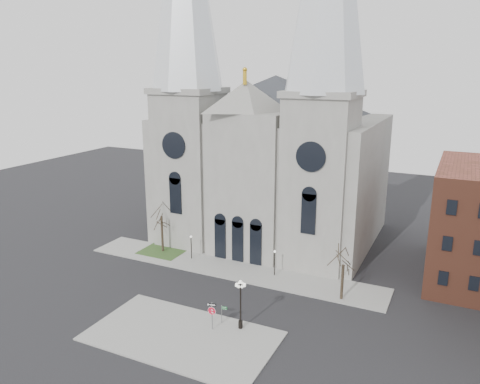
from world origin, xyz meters
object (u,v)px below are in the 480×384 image
at_px(street_name_sign, 222,313).
at_px(one_way_sign, 212,308).
at_px(stop_sign, 212,313).
at_px(globe_lamp, 241,298).

bearing_deg(street_name_sign, one_way_sign, 175.73).
height_order(stop_sign, street_name_sign, stop_sign).
xyz_separation_m(one_way_sign, street_name_sign, (1.14, 0.10, -0.25)).
bearing_deg(one_way_sign, stop_sign, -74.88).
bearing_deg(stop_sign, street_name_sign, 93.80).
xyz_separation_m(stop_sign, street_name_sign, (0.38, 1.40, -0.56)).
relative_size(one_way_sign, street_name_sign, 1.07).
xyz_separation_m(stop_sign, one_way_sign, (-0.75, 1.30, -0.32)).
distance_m(globe_lamp, one_way_sign, 3.63).
height_order(one_way_sign, street_name_sign, one_way_sign).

